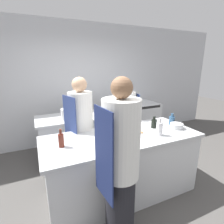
{
  "coord_description": "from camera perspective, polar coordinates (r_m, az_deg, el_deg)",
  "views": [
    {
      "loc": [
        -1.06,
        -1.99,
        1.88
      ],
      "look_at": [
        0.0,
        0.35,
        1.17
      ],
      "focal_mm": 28.0,
      "sensor_mm": 36.0,
      "label": 1
    }
  ],
  "objects": [
    {
      "name": "bottle_vinegar",
      "position": [
        2.51,
        15.22,
        -5.21
      ],
      "size": [
        0.09,
        0.09,
        0.25
      ],
      "color": "silver",
      "rests_on": "prep_counter"
    },
    {
      "name": "bowl_prep_small",
      "position": [
        2.59,
        -1.84,
        -5.6
      ],
      "size": [
        0.23,
        0.23,
        0.06
      ],
      "color": "white",
      "rests_on": "prep_counter"
    },
    {
      "name": "bowl_mixing_large",
      "position": [
        2.87,
        20.33,
        -4.28
      ],
      "size": [
        0.19,
        0.19,
        0.08
      ],
      "color": "#B7BABC",
      "rests_on": "prep_counter"
    },
    {
      "name": "oven_range",
      "position": [
        4.64,
        8.26,
        -2.59
      ],
      "size": [
        0.97,
        0.74,
        0.91
      ],
      "color": "silver",
      "rests_on": "ground_plane"
    },
    {
      "name": "bottle_cooking_oil",
      "position": [
        2.18,
        -16.27,
        -8.76
      ],
      "size": [
        0.07,
        0.07,
        0.23
      ],
      "color": "#5B2319",
      "rests_on": "prep_counter"
    },
    {
      "name": "ground_plane",
      "position": [
        2.94,
        3.09,
        -24.33
      ],
      "size": [
        16.0,
        16.0,
        0.0
      ],
      "primitive_type": "plane",
      "color": "#4C4947"
    },
    {
      "name": "pass_counter",
      "position": [
        3.6,
        -8.02,
        -7.91
      ],
      "size": [
        1.88,
        0.72,
        0.92
      ],
      "color": "silver",
      "rests_on": "ground_plane"
    },
    {
      "name": "stockpot",
      "position": [
        3.2,
        -14.42,
        -0.7
      ],
      "size": [
        0.22,
        0.22,
        0.19
      ],
      "color": "silver",
      "rests_on": "pass_counter"
    },
    {
      "name": "wall_back",
      "position": [
        4.29,
        -10.0,
        8.78
      ],
      "size": [
        8.0,
        0.06,
        2.8
      ],
      "color": "silver",
      "rests_on": "ground_plane"
    },
    {
      "name": "prep_counter",
      "position": [
        2.67,
        3.24,
        -16.7
      ],
      "size": [
        2.19,
        0.9,
        0.92
      ],
      "color": "silver",
      "rests_on": "ground_plane"
    },
    {
      "name": "cup",
      "position": [
        2.27,
        4.65,
        -8.59
      ],
      "size": [
        0.1,
        0.1,
        0.08
      ],
      "color": "#B2382D",
      "rests_on": "prep_counter"
    },
    {
      "name": "chef_at_pass_far",
      "position": [
        2.79,
        -9.93,
        -6.47
      ],
      "size": [
        0.42,
        0.41,
        1.7
      ],
      "rotation": [
        0.0,
        0.0,
        1.89
      ],
      "color": "black",
      "rests_on": "ground_plane"
    },
    {
      "name": "chef_at_stove",
      "position": [
        3.3,
        4.5,
        -3.52
      ],
      "size": [
        0.39,
        0.37,
        1.62
      ],
      "rotation": [
        0.0,
        0.0,
        -1.67
      ],
      "color": "black",
      "rests_on": "ground_plane"
    },
    {
      "name": "cutting_board",
      "position": [
        2.55,
        5.43,
        -6.68
      ],
      "size": [
        0.38,
        0.2,
        0.01
      ],
      "color": "olive",
      "rests_on": "prep_counter"
    },
    {
      "name": "chef_at_prep_near",
      "position": [
        1.79,
        2.7,
        -18.04
      ],
      "size": [
        0.38,
        0.37,
        1.78
      ],
      "rotation": [
        0.0,
        0.0,
        1.67
      ],
      "color": "black",
      "rests_on": "ground_plane"
    },
    {
      "name": "bottle_wine",
      "position": [
        3.02,
        18.93,
        -2.54
      ],
      "size": [
        0.09,
        0.09,
        0.19
      ],
      "color": "#2D5175",
      "rests_on": "prep_counter"
    },
    {
      "name": "bottle_olive_oil",
      "position": [
        2.79,
        13.54,
        -3.6
      ],
      "size": [
        0.08,
        0.08,
        0.18
      ],
      "color": "black",
      "rests_on": "prep_counter"
    }
  ]
}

